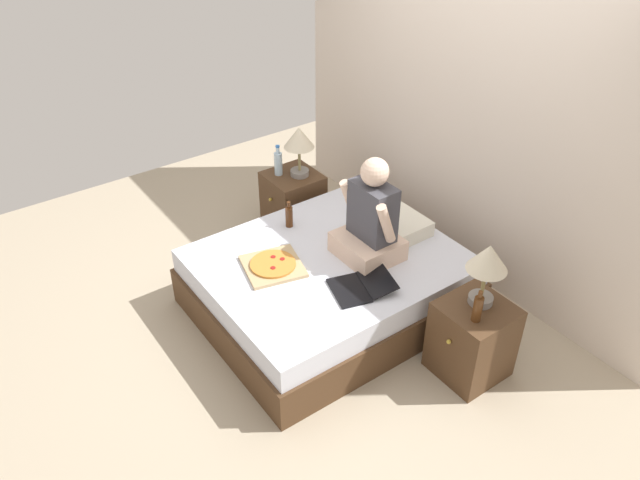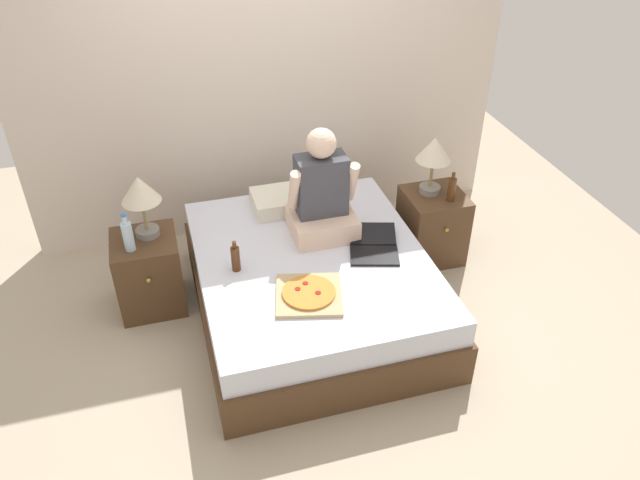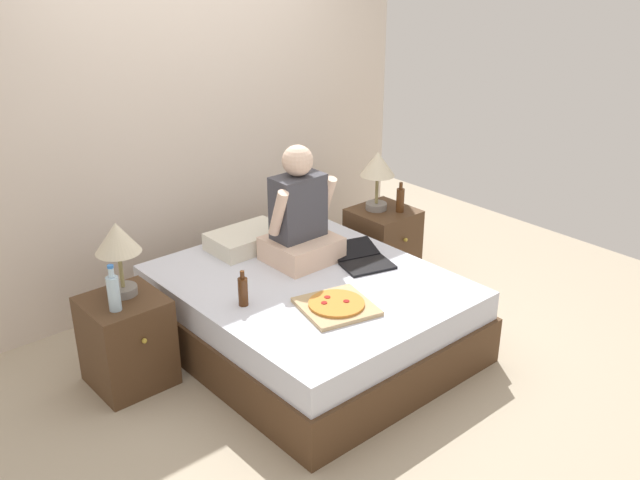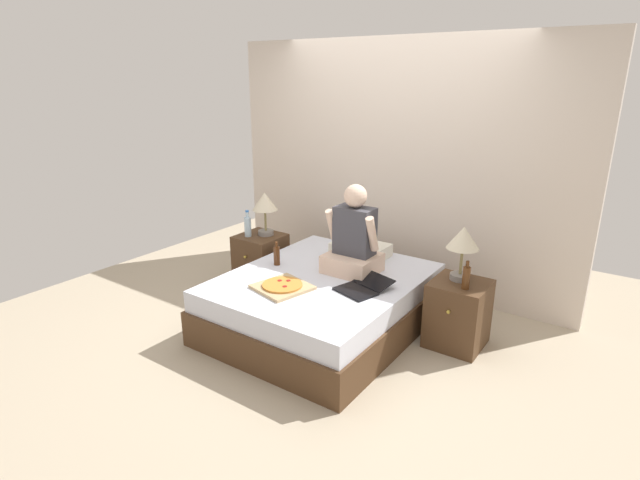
{
  "view_description": "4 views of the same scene",
  "coord_description": "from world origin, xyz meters",
  "views": [
    {
      "loc": [
        2.93,
        -2.18,
        3.2
      ],
      "look_at": [
        0.03,
        -0.1,
        0.7
      ],
      "focal_mm": 35.0,
      "sensor_mm": 36.0,
      "label": 1
    },
    {
      "loc": [
        -0.87,
        -3.23,
        2.96
      ],
      "look_at": [
        -0.01,
        -0.22,
        0.77
      ],
      "focal_mm": 35.0,
      "sensor_mm": 36.0,
      "label": 2
    },
    {
      "loc": [
        -2.58,
        -3.06,
        2.51
      ],
      "look_at": [
        0.09,
        0.0,
        0.73
      ],
      "focal_mm": 40.0,
      "sensor_mm": 36.0,
      "label": 3
    },
    {
      "loc": [
        2.26,
        -3.28,
        2.15
      ],
      "look_at": [
        -0.04,
        0.01,
        0.81
      ],
      "focal_mm": 28.0,
      "sensor_mm": 36.0,
      "label": 4
    }
  ],
  "objects": [
    {
      "name": "beer_bottle_on_bed",
      "position": [
        -0.51,
        -0.01,
        0.58
      ],
      "size": [
        0.06,
        0.06,
        0.22
      ],
      "color": "#4C2811",
      "rests_on": "bed"
    },
    {
      "name": "bed",
      "position": [
        0.0,
        0.0,
        0.24
      ],
      "size": [
        1.55,
        1.85,
        0.49
      ],
      "color": "#4C331E",
      "rests_on": "ground"
    },
    {
      "name": "wall_back",
      "position": [
        0.0,
        1.29,
        1.25
      ],
      "size": [
        3.79,
        0.12,
        2.5
      ],
      "primitive_type": "cube",
      "color": "beige",
      "rests_on": "ground"
    },
    {
      "name": "beer_bottle",
      "position": [
        1.14,
        0.3,
        0.65
      ],
      "size": [
        0.06,
        0.06,
        0.23
      ],
      "color": "#512D14",
      "rests_on": "nightstand_right"
    },
    {
      "name": "nightstand_right",
      "position": [
        1.07,
        0.4,
        0.28
      ],
      "size": [
        0.44,
        0.47,
        0.56
      ],
      "color": "#4C331E",
      "rests_on": "ground"
    },
    {
      "name": "lamp_on_right_nightstand",
      "position": [
        1.04,
        0.45,
        0.88
      ],
      "size": [
        0.26,
        0.26,
        0.45
      ],
      "color": "gray",
      "rests_on": "nightstand_right"
    },
    {
      "name": "ground_plane",
      "position": [
        0.0,
        0.0,
        0.0
      ],
      "size": [
        5.79,
        5.79,
        0.0
      ],
      "primitive_type": "plane",
      "color": "tan"
    },
    {
      "name": "water_bottle",
      "position": [
        -1.15,
        0.31,
        0.67
      ],
      "size": [
        0.07,
        0.07,
        0.28
      ],
      "color": "silver",
      "rests_on": "nightstand_left"
    },
    {
      "name": "pillow",
      "position": [
        -0.01,
        0.65,
        0.55
      ],
      "size": [
        0.52,
        0.34,
        0.12
      ],
      "primitive_type": "cube",
      "color": "silver",
      "rests_on": "bed"
    },
    {
      "name": "nightstand_left",
      "position": [
        -1.07,
        0.4,
        0.28
      ],
      "size": [
        0.44,
        0.47,
        0.56
      ],
      "color": "#4C331E",
      "rests_on": "ground"
    },
    {
      "name": "lamp_on_left_nightstand",
      "position": [
        -1.03,
        0.45,
        0.88
      ],
      "size": [
        0.26,
        0.26,
        0.45
      ],
      "color": "gray",
      "rests_on": "nightstand_left"
    },
    {
      "name": "laptop",
      "position": [
        0.42,
        -0.05,
        0.51
      ],
      "size": [
        0.42,
        0.49,
        0.07
      ],
      "color": "black",
      "rests_on": "bed"
    },
    {
      "name": "pizza_box",
      "position": [
        -0.13,
        -0.4,
        0.51
      ],
      "size": [
        0.48,
        0.48,
        0.05
      ],
      "color": "tan",
      "rests_on": "bed"
    },
    {
      "name": "person_seated",
      "position": [
        0.14,
        0.26,
        0.77
      ],
      "size": [
        0.47,
        0.4,
        0.78
      ],
      "color": "beige",
      "rests_on": "bed"
    }
  ]
}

